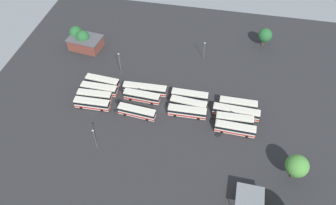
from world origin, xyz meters
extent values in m
plane|color=#28282B|center=(0.00, 0.00, 0.00)|extent=(127.77, 127.77, 0.00)
cube|color=silver|center=(-23.59, -4.76, 1.84)|extent=(11.82, 2.89, 3.08)
cube|color=beige|center=(-23.59, -4.76, 3.45)|extent=(11.34, 2.68, 0.14)
cube|color=black|center=(-23.59, -4.76, 2.33)|extent=(11.88, 2.93, 0.98)
cube|color=red|center=(-23.59, -4.76, 0.98)|extent=(11.88, 2.93, 0.62)
cube|color=black|center=(-17.71, -4.58, 2.43)|extent=(0.12, 2.08, 1.13)
cylinder|color=black|center=(-19.99, -3.48, 0.50)|extent=(1.01, 0.33, 1.00)
cylinder|color=black|center=(-19.92, -5.81, 0.50)|extent=(1.01, 0.33, 1.00)
cylinder|color=black|center=(-27.27, -3.70, 0.50)|extent=(1.01, 0.33, 1.00)
cylinder|color=black|center=(-27.20, -6.03, 0.50)|extent=(1.01, 0.33, 1.00)
cube|color=silver|center=(-24.00, -1.07, 1.84)|extent=(11.65, 3.06, 3.08)
cube|color=beige|center=(-24.00, -1.07, 3.45)|extent=(11.18, 2.84, 0.14)
cube|color=black|center=(-24.00, -1.07, 2.33)|extent=(11.71, 3.11, 0.98)
cube|color=red|center=(-24.00, -1.07, 0.98)|extent=(11.71, 3.11, 0.62)
cube|color=black|center=(-18.22, -0.80, 2.43)|extent=(0.16, 2.08, 1.13)
cylinder|color=black|center=(-20.48, 0.26, 0.50)|extent=(1.01, 0.35, 1.00)
cylinder|color=black|center=(-20.37, -2.07, 0.50)|extent=(1.01, 0.35, 1.00)
cylinder|color=black|center=(-27.63, -0.06, 0.50)|extent=(1.01, 0.35, 1.00)
cylinder|color=black|center=(-27.52, -2.40, 0.50)|extent=(1.01, 0.35, 1.00)
cube|color=silver|center=(-23.61, 2.39, 1.84)|extent=(12.51, 2.63, 3.08)
cube|color=beige|center=(-23.61, 2.39, 3.45)|extent=(12.01, 2.42, 0.14)
cube|color=black|center=(-23.61, 2.39, 2.33)|extent=(12.57, 2.67, 0.98)
cube|color=red|center=(-23.61, 2.39, 0.98)|extent=(12.57, 2.67, 0.62)
cube|color=black|center=(-17.35, 2.34, 2.43)|extent=(0.08, 2.08, 1.13)
cylinder|color=black|center=(-19.73, 3.53, 0.50)|extent=(1.00, 0.31, 1.00)
cylinder|color=black|center=(-19.75, 1.20, 0.50)|extent=(1.00, 0.31, 1.00)
cylinder|color=black|center=(-27.48, 3.59, 0.50)|extent=(1.00, 0.31, 1.00)
cylinder|color=black|center=(-27.49, 1.25, 0.50)|extent=(1.00, 0.31, 1.00)
cube|color=silver|center=(-23.68, 6.12, 1.84)|extent=(12.08, 3.40, 3.08)
cube|color=beige|center=(-23.68, 6.12, 3.45)|extent=(11.59, 3.17, 0.14)
cube|color=black|center=(-23.68, 6.12, 2.33)|extent=(12.14, 3.45, 0.98)
cube|color=red|center=(-23.68, 6.12, 0.98)|extent=(12.14, 3.45, 0.62)
cube|color=black|center=(-17.72, 5.69, 2.43)|extent=(0.21, 2.08, 1.13)
cylinder|color=black|center=(-19.91, 7.02, 0.50)|extent=(1.02, 0.37, 1.00)
cylinder|color=black|center=(-20.08, 4.69, 0.50)|extent=(1.02, 0.37, 1.00)
cylinder|color=black|center=(-27.28, 7.56, 0.50)|extent=(1.02, 0.37, 1.00)
cylinder|color=black|center=(-27.45, 5.23, 0.50)|extent=(1.02, 0.37, 1.00)
cube|color=silver|center=(-8.00, -5.21, 1.84)|extent=(12.53, 3.62, 3.08)
cube|color=beige|center=(-8.00, -5.21, 3.45)|extent=(12.02, 3.37, 0.14)
cube|color=black|center=(-8.00, -5.21, 2.33)|extent=(12.60, 3.66, 0.98)
cube|color=red|center=(-8.00, -5.21, 0.98)|extent=(12.60, 3.66, 0.62)
cube|color=black|center=(-1.83, -5.76, 2.43)|extent=(0.24, 2.08, 1.13)
cylinder|color=black|center=(-4.08, -4.39, 0.50)|extent=(1.02, 0.39, 1.00)
cylinder|color=black|center=(-4.29, -6.71, 0.50)|extent=(1.02, 0.39, 1.00)
cylinder|color=black|center=(-11.71, -3.71, 0.50)|extent=(1.02, 0.39, 1.00)
cylinder|color=black|center=(-11.92, -6.03, 0.50)|extent=(1.02, 0.39, 1.00)
cube|color=silver|center=(-8.16, 1.83, 1.84)|extent=(12.45, 3.07, 3.08)
cube|color=beige|center=(-8.16, 1.83, 3.45)|extent=(11.95, 2.85, 0.14)
cube|color=black|center=(-8.16, 1.83, 2.33)|extent=(12.51, 3.11, 0.98)
cube|color=red|center=(-8.16, 1.83, 0.98)|extent=(12.51, 3.11, 0.62)
cube|color=black|center=(-1.97, 1.56, 2.43)|extent=(0.15, 2.08, 1.13)
cylinder|color=black|center=(-4.28, 2.82, 0.50)|extent=(1.01, 0.34, 1.00)
cylinder|color=black|center=(-4.38, 0.49, 0.50)|extent=(1.01, 0.34, 1.00)
cylinder|color=black|center=(-11.93, 3.16, 0.50)|extent=(1.01, 0.34, 1.00)
cylinder|color=black|center=(-12.03, 0.83, 0.50)|extent=(1.01, 0.34, 1.00)
cube|color=silver|center=(-8.02, 5.49, 1.84)|extent=(15.14, 3.03, 3.08)
cube|color=beige|center=(-8.02, 5.49, 3.45)|extent=(14.53, 2.81, 0.14)
cube|color=black|center=(-8.02, 5.49, 2.33)|extent=(15.21, 3.07, 0.98)
cube|color=red|center=(-8.02, 5.49, 0.98)|extent=(15.21, 3.07, 0.62)
cube|color=black|center=(-0.48, 5.74, 2.43)|extent=(0.13, 2.08, 1.13)
cube|color=#47474C|center=(-9.67, 5.44, 1.84)|extent=(0.98, 2.62, 2.95)
cylinder|color=black|center=(-3.39, 6.81, 0.50)|extent=(1.01, 0.33, 1.00)
cylinder|color=black|center=(-3.31, 4.48, 0.50)|extent=(1.01, 0.33, 1.00)
cylinder|color=black|center=(-12.72, 6.51, 0.50)|extent=(1.01, 0.33, 1.00)
cylinder|color=black|center=(-12.65, 4.18, 0.50)|extent=(1.01, 0.33, 1.00)
cube|color=silver|center=(8.06, -1.94, 1.84)|extent=(12.54, 2.88, 3.08)
cube|color=beige|center=(8.06, -1.94, 3.45)|extent=(12.03, 2.66, 0.14)
cube|color=black|center=(8.06, -1.94, 2.33)|extent=(12.60, 2.92, 0.98)
cube|color=red|center=(8.06, -1.94, 0.98)|extent=(12.60, 2.92, 0.62)
cube|color=black|center=(14.31, -1.76, 2.43)|extent=(0.12, 2.08, 1.13)
cylinder|color=black|center=(11.90, -0.66, 0.50)|extent=(1.01, 0.33, 1.00)
cylinder|color=black|center=(11.96, -3.00, 0.50)|extent=(1.01, 0.33, 1.00)
cylinder|color=black|center=(4.17, -0.87, 0.50)|extent=(1.01, 0.33, 1.00)
cylinder|color=black|center=(4.23, -3.21, 0.50)|extent=(1.01, 0.33, 1.00)
cube|color=silver|center=(7.94, 1.53, 1.84)|extent=(12.33, 3.56, 3.08)
cube|color=beige|center=(7.94, 1.53, 3.45)|extent=(11.83, 3.31, 0.14)
cube|color=black|center=(7.94, 1.53, 2.33)|extent=(12.39, 3.60, 0.98)
cube|color=red|center=(7.94, 1.53, 0.98)|extent=(12.39, 3.60, 0.62)
cube|color=black|center=(14.00, 1.01, 2.43)|extent=(0.24, 2.08, 1.13)
cylinder|color=black|center=(11.79, 2.37, 0.50)|extent=(1.02, 0.38, 1.00)
cylinder|color=black|center=(11.59, 0.04, 0.50)|extent=(1.02, 0.38, 1.00)
cylinder|color=black|center=(4.28, 3.01, 0.50)|extent=(1.02, 0.38, 1.00)
cylinder|color=black|center=(4.08, 0.68, 0.50)|extent=(1.02, 0.38, 1.00)
cube|color=silver|center=(7.76, 5.39, 1.84)|extent=(12.34, 2.57, 3.08)
cube|color=beige|center=(7.76, 5.39, 3.45)|extent=(11.85, 2.37, 0.14)
cube|color=black|center=(7.76, 5.39, 2.33)|extent=(12.40, 2.61, 0.98)
cube|color=red|center=(7.76, 5.39, 0.98)|extent=(12.40, 2.61, 0.62)
cube|color=black|center=(13.94, 5.40, 2.43)|extent=(0.07, 2.08, 1.13)
cylinder|color=black|center=(11.58, 6.56, 0.50)|extent=(1.00, 0.30, 1.00)
cylinder|color=black|center=(11.59, 4.23, 0.50)|extent=(1.00, 0.30, 1.00)
cylinder|color=black|center=(3.94, 6.54, 0.50)|extent=(1.00, 0.30, 1.00)
cylinder|color=black|center=(3.94, 4.21, 0.50)|extent=(1.00, 0.30, 1.00)
cube|color=silver|center=(23.84, -5.88, 1.84)|extent=(12.61, 2.83, 3.08)
cube|color=beige|center=(23.84, -5.88, 3.45)|extent=(12.10, 2.62, 0.14)
cube|color=black|center=(23.84, -5.88, 2.33)|extent=(12.67, 2.87, 0.98)
cube|color=red|center=(23.84, -5.88, 0.98)|extent=(12.67, 2.87, 0.62)
cube|color=black|center=(30.13, -6.03, 2.43)|extent=(0.11, 2.08, 1.13)
cylinder|color=black|center=(27.76, -4.81, 0.50)|extent=(1.01, 0.32, 1.00)
cylinder|color=black|center=(27.70, -7.14, 0.50)|extent=(1.01, 0.32, 1.00)
cylinder|color=black|center=(19.98, -4.63, 0.50)|extent=(1.01, 0.32, 1.00)
cylinder|color=black|center=(19.92, -6.96, 0.50)|extent=(1.01, 0.32, 1.00)
cube|color=silver|center=(23.42, -2.21, 1.84)|extent=(11.83, 2.86, 3.08)
cube|color=beige|center=(23.42, -2.21, 3.45)|extent=(11.36, 2.65, 0.14)
cube|color=black|center=(23.42, -2.21, 2.33)|extent=(11.89, 2.90, 0.98)
cube|color=red|center=(23.42, -2.21, 0.98)|extent=(11.89, 2.90, 0.62)
cube|color=black|center=(29.32, -2.05, 2.43)|extent=(0.12, 2.08, 1.13)
cylinder|color=black|center=(27.04, -0.94, 0.50)|extent=(1.01, 0.33, 1.00)
cylinder|color=black|center=(27.10, -3.28, 0.50)|extent=(1.01, 0.33, 1.00)
cylinder|color=black|center=(19.75, -1.15, 0.50)|extent=(1.01, 0.33, 1.00)
cylinder|color=black|center=(19.81, -3.48, 0.50)|extent=(1.01, 0.33, 1.00)
cube|color=silver|center=(23.72, 1.15, 1.84)|extent=(15.14, 3.07, 3.08)
cube|color=beige|center=(23.72, 1.15, 3.45)|extent=(14.53, 2.85, 0.14)
cube|color=black|center=(23.72, 1.15, 2.33)|extent=(15.22, 3.11, 0.98)
cube|color=red|center=(23.72, 1.15, 0.98)|extent=(15.22, 3.11, 0.62)
cube|color=black|center=(31.26, 0.88, 2.43)|extent=(0.13, 2.08, 1.13)
cube|color=#47474C|center=(22.06, 1.20, 1.84)|extent=(0.99, 2.62, 2.95)
cylinder|color=black|center=(28.43, 2.15, 0.50)|extent=(1.01, 0.34, 1.00)
cylinder|color=black|center=(28.34, -0.19, 0.50)|extent=(1.01, 0.34, 1.00)
cylinder|color=black|center=(19.10, 2.48, 0.50)|extent=(1.01, 0.34, 1.00)
cylinder|color=black|center=(19.01, 0.15, 0.50)|extent=(1.01, 0.34, 1.00)
cube|color=silver|center=(24.13, 4.79, 1.84)|extent=(12.41, 2.54, 3.08)
cube|color=beige|center=(24.13, 4.79, 3.45)|extent=(11.92, 2.34, 0.14)
cube|color=black|center=(24.13, 4.79, 2.33)|extent=(12.48, 2.58, 0.98)
cube|color=red|center=(24.13, 4.79, 0.98)|extent=(12.48, 2.58, 0.62)
cube|color=black|center=(30.35, 4.79, 2.43)|extent=(0.06, 2.08, 1.13)
cylinder|color=black|center=(27.97, 5.96, 0.50)|extent=(1.00, 0.30, 1.00)
cylinder|color=black|center=(27.98, 3.63, 0.50)|extent=(1.00, 0.30, 1.00)
cylinder|color=black|center=(20.28, 5.96, 0.50)|extent=(1.00, 0.30, 1.00)
cylinder|color=black|center=(20.28, 3.62, 0.50)|extent=(1.00, 0.30, 1.00)
cube|color=brown|center=(-37.31, 25.41, 2.26)|extent=(12.91, 9.54, 4.51)
cube|color=#4C4C51|center=(-37.31, 25.41, 4.69)|extent=(13.68, 10.11, 0.36)
cube|color=black|center=(-43.24, 26.20, 1.10)|extent=(0.30, 1.79, 2.20)
cube|color=slate|center=(28.89, -29.17, 3.75)|extent=(7.46, 7.25, 0.20)
cylinder|color=#59595B|center=(32.31, -26.01, 1.82)|extent=(0.20, 0.20, 3.65)
cylinder|color=#59595B|center=(25.62, -25.85, 1.82)|extent=(0.20, 0.20, 3.65)
cylinder|color=slate|center=(-19.03, 13.06, 4.69)|extent=(0.16, 0.16, 9.38)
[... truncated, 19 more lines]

